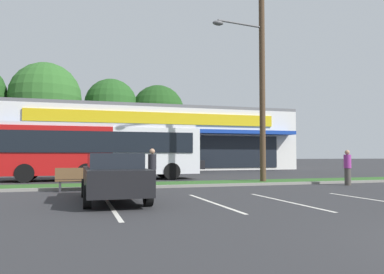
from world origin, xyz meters
TOP-DOWN VIEW (x-y plane):
  - grass_median at (0.00, 14.00)m, footprint 56.00×2.20m
  - curb_lip at (0.00, 12.78)m, footprint 56.00×0.24m
  - parking_stripe_0 at (-5.68, 6.95)m, footprint 0.12×4.80m
  - parking_stripe_1 at (-2.62, 7.18)m, footprint 0.12×4.80m
  - parking_stripe_2 at (-0.31, 6.79)m, footprint 0.12×4.80m
  - parking_stripe_3 at (2.66, 6.17)m, footprint 0.12×4.80m
  - storefront_building at (0.54, 36.09)m, footprint 28.62×13.52m
  - tree_left at (-10.09, 42.85)m, footprint 8.07×8.07m
  - tree_mid_left at (-2.42, 45.44)m, footprint 6.63×6.63m
  - tree_mid at (3.70, 45.42)m, footprint 6.93×6.93m
  - utility_pole at (2.41, 13.76)m, footprint 3.09×2.40m
  - city_bus at (-5.22, 19.09)m, footprint 11.46×2.78m
  - bus_stop_bench at (-6.62, 12.13)m, footprint 1.60×0.45m
  - car_0 at (-5.50, 8.37)m, footprint 1.90×4.63m
  - car_2 at (0.98, 26.05)m, footprint 4.73×2.02m
  - car_4 at (-9.01, 25.89)m, footprint 4.52×1.86m
  - pedestrian_near_bench at (5.92, 11.57)m, footprint 0.34×0.34m
  - pedestrian_by_pole at (-3.56, 12.02)m, footprint 0.35×0.35m

SIDE VIEW (x-z plane):
  - parking_stripe_0 at x=-5.68m, z-range 0.00..0.01m
  - parking_stripe_1 at x=-2.62m, z-range 0.00..0.01m
  - parking_stripe_2 at x=-0.31m, z-range 0.00..0.01m
  - parking_stripe_3 at x=2.66m, z-range 0.00..0.01m
  - grass_median at x=0.00m, z-range 0.00..0.12m
  - curb_lip at x=0.00m, z-range 0.00..0.12m
  - bus_stop_bench at x=-6.62m, z-range 0.03..0.98m
  - car_4 at x=-9.01m, z-range 0.03..1.44m
  - car_2 at x=0.98m, z-range 0.03..1.52m
  - car_0 at x=-5.50m, z-range 0.03..1.54m
  - pedestrian_near_bench at x=5.92m, z-range 0.00..1.71m
  - pedestrian_by_pole at x=-3.56m, z-range 0.00..1.74m
  - city_bus at x=-5.22m, z-range 0.14..3.39m
  - storefront_building at x=0.54m, z-range 0.00..6.17m
  - utility_pole at x=2.41m, z-range 0.36..11.62m
  - tree_mid at x=3.70m, z-range 1.87..12.57m
  - tree_mid_left at x=-2.42m, z-range 2.26..13.45m
  - tree_left at x=-10.09m, z-range 2.02..14.14m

